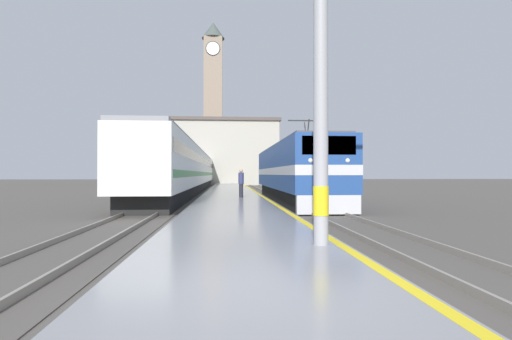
# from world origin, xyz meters

# --- Properties ---
(ground_plane) EXTENTS (200.00, 200.00, 0.00)m
(ground_plane) POSITION_xyz_m (0.00, 30.00, 0.00)
(ground_plane) COLOR #514C47
(platform) EXTENTS (4.19, 140.00, 0.35)m
(platform) POSITION_xyz_m (0.00, 25.00, 0.17)
(platform) COLOR gray
(platform) RESTS_ON ground
(rail_track_near) EXTENTS (2.83, 140.00, 0.16)m
(rail_track_near) POSITION_xyz_m (3.94, 25.00, 0.03)
(rail_track_near) COLOR #514C47
(rail_track_near) RESTS_ON ground
(rail_track_far) EXTENTS (2.84, 140.00, 0.16)m
(rail_track_far) POSITION_xyz_m (-4.05, 25.00, 0.03)
(rail_track_far) COLOR #514C47
(rail_track_far) RESTS_ON ground
(locomotive_train) EXTENTS (2.92, 18.97, 4.71)m
(locomotive_train) POSITION_xyz_m (3.94, 20.71, 1.91)
(locomotive_train) COLOR black
(locomotive_train) RESTS_ON ground
(passenger_train) EXTENTS (2.92, 50.04, 4.14)m
(passenger_train) POSITION_xyz_m (-4.05, 36.02, 2.22)
(passenger_train) COLOR black
(passenger_train) RESTS_ON ground
(catenary_mast) EXTENTS (2.70, 0.32, 8.69)m
(catenary_mast) POSITION_xyz_m (1.61, 2.84, 4.63)
(catenary_mast) COLOR #9E9EA3
(catenary_mast) RESTS_ON platform
(person_on_platform) EXTENTS (0.34, 0.34, 1.75)m
(person_on_platform) POSITION_xyz_m (0.52, 19.41, 1.27)
(person_on_platform) COLOR #23232D
(person_on_platform) RESTS_ON platform
(clock_tower) EXTENTS (4.39, 4.39, 31.13)m
(clock_tower) POSITION_xyz_m (-2.97, 72.00, 16.34)
(clock_tower) COLOR gray
(clock_tower) RESTS_ON ground
(station_building) EXTENTS (21.42, 10.54, 10.69)m
(station_building) POSITION_xyz_m (-2.49, 61.96, 5.37)
(station_building) COLOR #B7B2A3
(station_building) RESTS_ON ground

